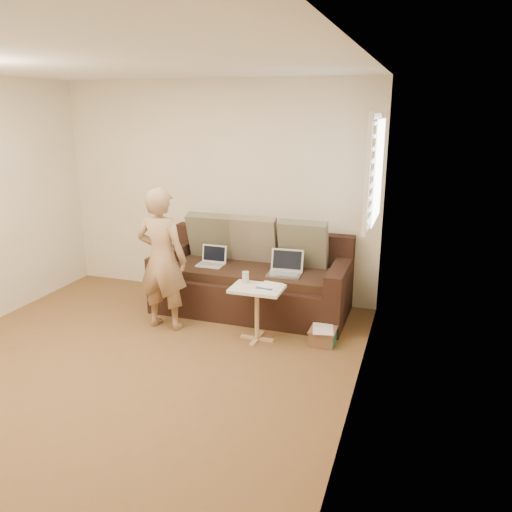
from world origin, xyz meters
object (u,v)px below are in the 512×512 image
at_px(side_table, 257,314).
at_px(drinking_glass, 246,277).
at_px(laptop_white, 210,266).
at_px(striped_box, 323,336).
at_px(person, 162,259).
at_px(sofa, 251,276).
at_px(laptop_silver, 284,275).

height_order(side_table, drinking_glass, drinking_glass).
xyz_separation_m(laptop_white, striped_box, (1.44, -0.53, -0.44)).
xyz_separation_m(person, striped_box, (1.69, 0.12, -0.68)).
bearing_deg(sofa, striped_box, -32.15).
relative_size(laptop_silver, striped_box, 1.40).
bearing_deg(side_table, laptop_silver, 78.32).
distance_m(laptop_silver, person, 1.32).
bearing_deg(side_table, sofa, 113.03).
bearing_deg(striped_box, drinking_glass, -177.86).
distance_m(laptop_silver, laptop_white, 0.90).
relative_size(laptop_white, side_table, 0.53).
distance_m(person, side_table, 1.14).
bearing_deg(striped_box, side_table, -170.05).
height_order(sofa, side_table, sofa).
xyz_separation_m(drinking_glass, striped_box, (0.80, 0.03, -0.54)).
relative_size(sofa, laptop_silver, 6.08).
xyz_separation_m(person, side_table, (1.04, 0.01, -0.48)).
height_order(laptop_white, person, person).
relative_size(sofa, laptop_white, 7.32).
relative_size(laptop_white, striped_box, 1.16).
height_order(laptop_silver, striped_box, laptop_silver).
bearing_deg(laptop_white, striped_box, -19.72).
bearing_deg(laptop_silver, drinking_glass, -122.17).
distance_m(side_table, striped_box, 0.69).
bearing_deg(laptop_silver, laptop_white, 172.34).
bearing_deg(striped_box, sofa, 147.85).
height_order(person, side_table, person).
height_order(side_table, striped_box, side_table).
distance_m(side_table, drinking_glass, 0.38).
height_order(person, drinking_glass, person).
xyz_separation_m(laptop_white, person, (-0.26, -0.65, 0.24)).
relative_size(side_table, striped_box, 2.18).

